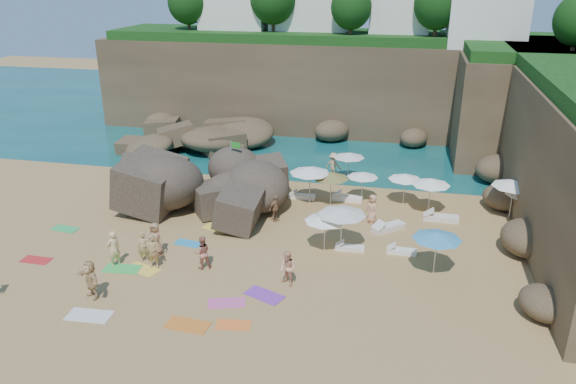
% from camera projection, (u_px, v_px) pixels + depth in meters
% --- Properties ---
extents(ground, '(120.00, 120.00, 0.00)m').
position_uv_depth(ground, '(241.00, 243.00, 30.81)').
color(ground, tan).
rests_on(ground, ground).
extents(seawater, '(120.00, 120.00, 0.00)m').
position_uv_depth(seawater, '(326.00, 114.00, 58.02)').
color(seawater, '#0C4751').
rests_on(seawater, ground).
extents(cliff_back, '(44.00, 8.00, 8.00)m').
position_uv_depth(cliff_back, '(340.00, 86.00, 51.61)').
color(cliff_back, brown).
rests_on(cliff_back, ground).
extents(cliff_corner, '(10.00, 12.00, 8.00)m').
position_uv_depth(cliff_corner, '(521.00, 106.00, 44.06)').
color(cliff_corner, brown).
rests_on(cliff_corner, ground).
extents(rock_promontory, '(12.00, 7.00, 2.00)m').
position_uv_depth(rock_promontory, '(172.00, 146.00, 47.54)').
color(rock_promontory, brown).
rests_on(rock_promontory, ground).
extents(clifftop_buildings, '(28.48, 9.48, 7.00)m').
position_uv_depth(clifftop_buildings, '(354.00, 3.00, 49.46)').
color(clifftop_buildings, white).
rests_on(clifftop_buildings, cliff_back).
extents(clifftop_trees, '(35.60, 23.82, 4.40)m').
position_uv_depth(clifftop_trees, '(369.00, 7.00, 43.40)').
color(clifftop_trees, '#11380F').
rests_on(clifftop_trees, ground).
extents(marina_masts, '(3.10, 0.10, 6.00)m').
position_uv_depth(marina_masts, '(174.00, 79.00, 60.23)').
color(marina_masts, white).
rests_on(marina_masts, ground).
extents(rock_outcrop, '(10.35, 8.79, 3.56)m').
position_uv_depth(rock_outcrop, '(205.00, 204.00, 35.85)').
color(rock_outcrop, brown).
rests_on(rock_outcrop, ground).
extents(flag_pole, '(0.71, 0.15, 3.63)m').
position_uv_depth(flag_pole, '(233.00, 160.00, 36.84)').
color(flag_pole, silver).
rests_on(flag_pole, ground).
extents(parasol_0, '(2.26, 2.26, 2.14)m').
position_uv_depth(parasol_0, '(257.00, 171.00, 35.79)').
color(parasol_0, silver).
rests_on(parasol_0, ground).
extents(parasol_1, '(2.22, 2.22, 2.09)m').
position_uv_depth(parasol_1, '(349.00, 155.00, 39.09)').
color(parasol_1, silver).
rests_on(parasol_1, ground).
extents(parasol_2, '(2.01, 2.01, 1.90)m').
position_uv_depth(parasol_2, '(363.00, 175.00, 35.84)').
color(parasol_2, silver).
rests_on(parasol_2, ground).
extents(parasol_3, '(2.59, 2.59, 2.45)m').
position_uv_depth(parasol_3, '(514.00, 183.00, 32.98)').
color(parasol_3, silver).
rests_on(parasol_3, ground).
extents(parasol_4, '(2.36, 2.36, 2.23)m').
position_uv_depth(parasol_4, '(431.00, 182.00, 33.79)').
color(parasol_4, silver).
rests_on(parasol_4, ground).
extents(parasol_5, '(2.59, 2.59, 2.45)m').
position_uv_depth(parasol_5, '(310.00, 170.00, 35.20)').
color(parasol_5, silver).
rests_on(parasol_5, ground).
extents(parasol_6, '(2.28, 2.28, 2.15)m').
position_uv_depth(parasol_6, '(331.00, 176.00, 35.03)').
color(parasol_6, silver).
rests_on(parasol_6, ground).
extents(parasol_7, '(2.12, 2.12, 2.01)m').
position_uv_depth(parasol_7, '(405.00, 177.00, 35.22)').
color(parasol_7, silver).
rests_on(parasol_7, ground).
extents(parasol_8, '(2.04, 2.04, 1.93)m').
position_uv_depth(parasol_8, '(523.00, 193.00, 32.94)').
color(parasol_8, silver).
rests_on(parasol_8, ground).
extents(parasol_9, '(2.18, 2.18, 2.06)m').
position_uv_depth(parasol_9, '(325.00, 218.00, 29.26)').
color(parasol_9, silver).
rests_on(parasol_9, ground).
extents(parasol_10, '(2.40, 2.40, 2.27)m').
position_uv_depth(parasol_10, '(437.00, 236.00, 26.91)').
color(parasol_10, silver).
rests_on(parasol_10, ground).
extents(parasol_11, '(2.58, 2.58, 2.44)m').
position_uv_depth(parasol_11, '(342.00, 211.00, 29.24)').
color(parasol_11, silver).
rests_on(parasol_11, ground).
extents(lounger_0, '(1.70, 0.58, 0.26)m').
position_uv_depth(lounger_0, '(302.00, 196.00, 36.70)').
color(lounger_0, white).
rests_on(lounger_0, ground).
extents(lounger_1, '(1.97, 0.72, 0.30)m').
position_uv_depth(lounger_1, '(347.00, 198.00, 36.37)').
color(lounger_1, white).
rests_on(lounger_1, ground).
extents(lounger_2, '(2.07, 0.70, 0.32)m').
position_uv_depth(lounger_2, '(441.00, 218.00, 33.48)').
color(lounger_2, silver).
rests_on(lounger_2, ground).
extents(lounger_3, '(1.57, 0.58, 0.24)m').
position_uv_depth(lounger_3, '(350.00, 248.00, 29.97)').
color(lounger_3, white).
rests_on(lounger_3, ground).
extents(lounger_4, '(1.57, 0.57, 0.24)m').
position_uv_depth(lounger_4, '(402.00, 251.00, 29.61)').
color(lounger_4, white).
rests_on(lounger_4, ground).
extents(lounger_5, '(1.96, 1.87, 0.32)m').
position_uv_depth(lounger_5, '(388.00, 227.00, 32.25)').
color(lounger_5, silver).
rests_on(lounger_5, ground).
extents(towel_2, '(1.90, 1.04, 0.03)m').
position_uv_depth(towel_2, '(188.00, 325.00, 23.65)').
color(towel_2, orange).
rests_on(towel_2, ground).
extents(towel_3, '(1.93, 1.10, 0.03)m').
position_uv_depth(towel_3, '(122.00, 269.00, 28.09)').
color(towel_3, green).
rests_on(towel_3, ground).
extents(towel_4, '(1.93, 1.39, 0.03)m').
position_uv_depth(towel_4, '(143.00, 269.00, 28.05)').
color(towel_4, yellow).
rests_on(towel_4, ground).
extents(towel_5, '(1.97, 1.07, 0.03)m').
position_uv_depth(towel_5, '(89.00, 315.00, 24.29)').
color(towel_5, silver).
rests_on(towel_5, ground).
extents(towel_6, '(2.04, 1.54, 0.03)m').
position_uv_depth(towel_6, '(264.00, 295.00, 25.81)').
color(towel_6, purple).
rests_on(towel_6, ground).
extents(towel_7, '(1.54, 0.78, 0.03)m').
position_uv_depth(towel_7, '(36.00, 260.00, 28.93)').
color(towel_7, red).
rests_on(towel_7, ground).
extents(towel_8, '(1.55, 0.92, 0.03)m').
position_uv_depth(towel_8, '(188.00, 243.00, 30.70)').
color(towel_8, '#268ECC').
rests_on(towel_8, ground).
extents(towel_9, '(1.85, 1.31, 0.03)m').
position_uv_depth(towel_9, '(227.00, 303.00, 25.22)').
color(towel_9, '#D45297').
rests_on(towel_9, ground).
extents(towel_10, '(1.55, 0.92, 0.03)m').
position_uv_depth(towel_10, '(233.00, 325.00, 23.67)').
color(towel_10, orange).
rests_on(towel_10, ground).
extents(towel_11, '(1.64, 0.93, 0.03)m').
position_uv_depth(towel_11, '(65.00, 229.00, 32.41)').
color(towel_11, green).
rests_on(towel_11, ground).
extents(towel_12, '(1.74, 1.25, 0.03)m').
position_uv_depth(towel_12, '(216.00, 228.00, 32.50)').
color(towel_12, yellow).
rests_on(towel_12, ground).
extents(person_stand_0, '(0.70, 0.57, 1.66)m').
position_uv_depth(person_stand_0, '(144.00, 247.00, 28.52)').
color(person_stand_0, tan).
rests_on(person_stand_0, ground).
extents(person_stand_1, '(1.06, 0.98, 1.74)m').
position_uv_depth(person_stand_1, '(202.00, 252.00, 27.88)').
color(person_stand_1, '#B16B58').
rests_on(person_stand_1, ground).
extents(person_stand_2, '(1.26, 0.76, 1.82)m').
position_uv_depth(person_stand_2, '(333.00, 165.00, 40.17)').
color(person_stand_2, tan).
rests_on(person_stand_2, ground).
extents(person_stand_3, '(0.82, 1.02, 1.62)m').
position_uv_depth(person_stand_3, '(275.00, 208.00, 33.18)').
color(person_stand_3, '#956C4A').
rests_on(person_stand_3, ground).
extents(person_stand_4, '(0.92, 0.93, 1.74)m').
position_uv_depth(person_stand_4, '(372.00, 209.00, 32.99)').
color(person_stand_4, tan).
rests_on(person_stand_4, ground).
extents(person_stand_5, '(1.71, 0.74, 1.78)m').
position_uv_depth(person_stand_5, '(153.00, 169.00, 39.37)').
color(person_stand_5, tan).
rests_on(person_stand_5, ground).
extents(person_stand_6, '(0.73, 0.82, 1.89)m').
position_uv_depth(person_stand_6, '(114.00, 249.00, 28.11)').
color(person_stand_6, '#EBC585').
rests_on(person_stand_6, ground).
extents(person_lie_2, '(0.97, 1.82, 0.47)m').
position_uv_depth(person_lie_2, '(157.00, 250.00, 29.43)').
color(person_lie_2, '#A67653').
rests_on(person_lie_2, ground).
extents(person_lie_3, '(2.41, 2.45, 0.49)m').
position_uv_depth(person_lie_3, '(92.00, 293.00, 25.59)').
color(person_lie_3, tan).
rests_on(person_lie_3, ground).
extents(person_lie_4, '(0.87, 1.82, 0.42)m').
position_uv_depth(person_lie_4, '(154.00, 264.00, 28.17)').
color(person_lie_4, '#A38251').
rests_on(person_lie_4, ground).
extents(person_lie_5, '(1.68, 1.87, 0.65)m').
position_uv_depth(person_lie_5, '(288.00, 279.00, 26.55)').
color(person_lie_5, '#E8A884').
rests_on(person_lie_5, ground).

